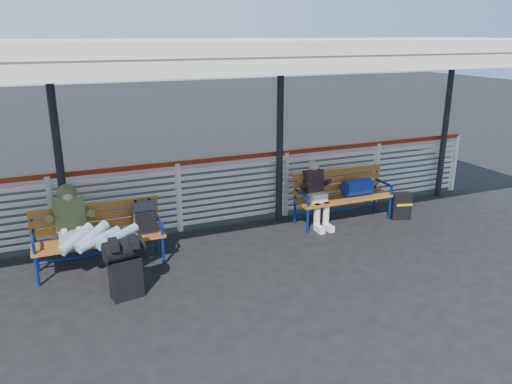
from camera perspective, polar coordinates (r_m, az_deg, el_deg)
name	(u,v)px	position (r m, az deg, el deg)	size (l,w,h in m)	color
ground	(216,278)	(7.04, -4.64, -9.82)	(60.00, 60.00, 0.00)	black
fence	(179,194)	(8.48, -8.83, -0.27)	(12.08, 0.08, 1.24)	silver
canopy	(190,49)	(7.08, -7.59, 15.90)	(12.60, 3.60, 3.16)	silver
luggage_stack	(125,266)	(6.59, -14.76, -8.16)	(0.52, 0.35, 0.80)	black
bench_left	(112,227)	(7.47, -16.11, -3.83)	(1.80, 0.56, 0.92)	#9C5D1E
bench_right	(348,190)	(9.06, 10.47, 0.27)	(1.80, 0.56, 0.92)	#9C5D1E
traveler_man	(89,232)	(7.09, -18.53, -4.35)	(0.93, 1.64, 0.77)	#7B8CA6
companion_person	(317,193)	(8.71, 6.94, -0.14)	(0.32, 0.66, 1.15)	beige
suitcase_side	(401,206)	(9.47, 16.21, -1.53)	(0.39, 0.29, 0.48)	black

